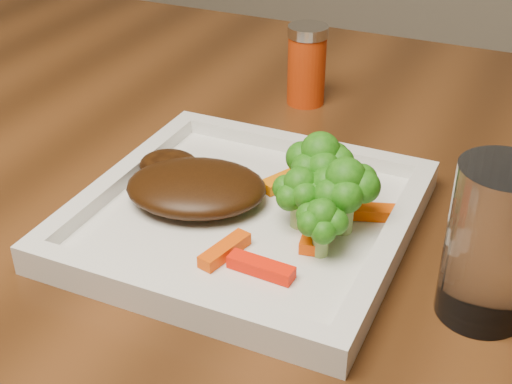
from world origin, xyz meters
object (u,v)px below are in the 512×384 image
at_px(plate, 245,220).
at_px(steak, 196,187).
at_px(drinking_glass, 492,244).
at_px(spice_shaker, 307,65).

xyz_separation_m(plate, steak, (-0.05, 0.00, 0.02)).
bearing_deg(plate, steak, 179.50).
xyz_separation_m(plate, drinking_glass, (0.20, -0.03, 0.05)).
bearing_deg(spice_shaker, drinking_glass, -49.74).
bearing_deg(spice_shaker, plate, -80.07).
distance_m(steak, drinking_glass, 0.25).
xyz_separation_m(spice_shaker, drinking_glass, (0.25, -0.29, 0.01)).
bearing_deg(drinking_glass, plate, 171.63).
xyz_separation_m(steak, drinking_glass, (0.25, -0.03, 0.03)).
bearing_deg(plate, drinking_glass, -8.37).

